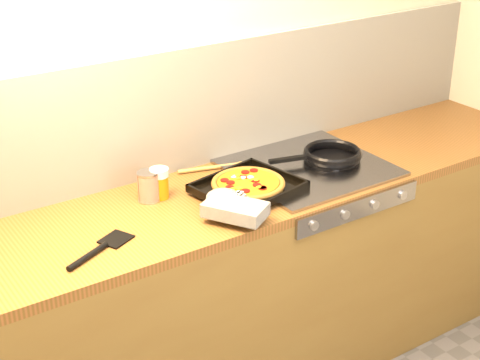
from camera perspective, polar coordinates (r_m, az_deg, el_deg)
room_shell at (r=2.91m, az=-5.05°, el=5.25°), size 3.20×3.20×3.20m
counter_run at (r=3.00m, az=-1.81°, el=-8.98°), size 3.20×0.62×0.90m
stovetop at (r=3.01m, az=5.32°, el=0.94°), size 0.60×0.56×0.02m
pizza_on_tray at (r=2.72m, az=0.25°, el=-0.85°), size 0.48×0.48×0.06m
frying_pan at (r=3.06m, az=7.08°, el=1.92°), size 0.42×0.30×0.04m
tomato_can at (r=2.74m, az=-7.12°, el=-0.49°), size 0.09×0.09×0.12m
juice_glass at (r=2.76m, az=-6.26°, el=-0.22°), size 0.09×0.09×0.12m
wooden_spoon at (r=3.00m, az=-1.53°, el=1.05°), size 0.29×0.11×0.02m
black_spatula at (r=2.46m, az=-10.82°, el=-5.28°), size 0.28×0.17×0.02m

